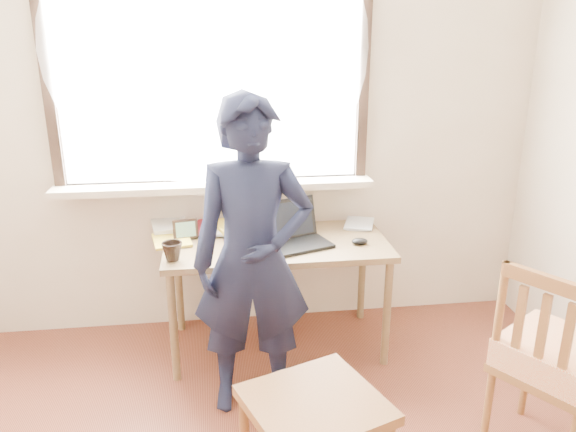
{
  "coord_description": "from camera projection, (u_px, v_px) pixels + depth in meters",
  "views": [
    {
      "loc": [
        -0.19,
        -1.29,
        1.83
      ],
      "look_at": [
        0.1,
        0.95,
        1.05
      ],
      "focal_mm": 35.0,
      "sensor_mm": 36.0,
      "label": 1
    }
  ],
  "objects": [
    {
      "name": "laptop",
      "position": [
        294.0,
        234.0,
        3.12
      ],
      "size": [
        0.41,
        0.38,
        0.23
      ],
      "color": "black",
      "rests_on": "desk"
    },
    {
      "name": "room_shell",
      "position": [
        278.0,
        100.0,
        1.48
      ],
      "size": [
        3.52,
        4.02,
        2.61
      ],
      "color": "beige",
      "rests_on": "ground"
    },
    {
      "name": "desk",
      "position": [
        277.0,
        253.0,
        3.18
      ],
      "size": [
        1.25,
        0.62,
        0.67
      ],
      "color": "brown",
      "rests_on": "ground"
    },
    {
      "name": "mug_dark",
      "position": [
        172.0,
        251.0,
        2.89
      ],
      "size": [
        0.14,
        0.14,
        0.1
      ],
      "primitive_type": "imported",
      "rotation": [
        0.0,
        0.0,
        -0.5
      ],
      "color": "black",
      "rests_on": "desk"
    },
    {
      "name": "picture_frame",
      "position": [
        186.0,
        230.0,
        3.17
      ],
      "size": [
        0.14,
        0.04,
        0.11
      ],
      "color": "black",
      "rests_on": "desk"
    },
    {
      "name": "book_a",
      "position": [
        203.0,
        227.0,
        3.34
      ],
      "size": [
        0.26,
        0.32,
        0.03
      ],
      "primitive_type": "imported",
      "rotation": [
        0.0,
        0.0,
        -0.19
      ],
      "color": "white",
      "rests_on": "desk"
    },
    {
      "name": "mouse",
      "position": [
        360.0,
        241.0,
        3.11
      ],
      "size": [
        0.09,
        0.06,
        0.04
      ],
      "primitive_type": "ellipsoid",
      "color": "black",
      "rests_on": "desk"
    },
    {
      "name": "mug_white",
      "position": [
        264.0,
        220.0,
        3.34
      ],
      "size": [
        0.19,
        0.19,
        0.11
      ],
      "primitive_type": "imported",
      "rotation": [
        0.0,
        0.0,
        0.96
      ],
      "color": "white",
      "rests_on": "desk"
    },
    {
      "name": "side_chair",
      "position": [
        554.0,
        359.0,
        2.38
      ],
      "size": [
        0.57,
        0.58,
        0.92
      ],
      "color": "brown",
      "rests_on": "ground"
    },
    {
      "name": "person",
      "position": [
        253.0,
        260.0,
        2.63
      ],
      "size": [
        0.58,
        0.39,
        1.56
      ],
      "primitive_type": "imported",
      "rotation": [
        0.0,
        0.0,
        -0.04
      ],
      "color": "black",
      "rests_on": "ground"
    },
    {
      "name": "work_chair",
      "position": [
        315.0,
        417.0,
        2.13
      ],
      "size": [
        0.61,
        0.6,
        0.49
      ],
      "color": "brown",
      "rests_on": "ground"
    },
    {
      "name": "book_b",
      "position": [
        346.0,
        223.0,
        3.43
      ],
      "size": [
        0.23,
        0.27,
        0.02
      ],
      "primitive_type": "imported",
      "rotation": [
        0.0,
        0.0,
        -0.35
      ],
      "color": "white",
      "rests_on": "desk"
    },
    {
      "name": "desk_clutter",
      "position": [
        243.0,
        228.0,
        3.31
      ],
      "size": [
        0.61,
        0.47,
        0.04
      ],
      "color": "maroon",
      "rests_on": "desk"
    }
  ]
}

